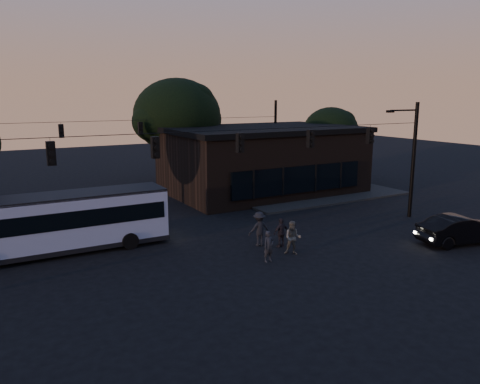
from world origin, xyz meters
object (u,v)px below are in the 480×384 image
bus (60,220)px  pedestrian_a (269,246)px  pedestrian_d (259,229)px  pedestrian_c (281,233)px  car (461,230)px  building (262,159)px  pedestrian_b (293,238)px

bus → pedestrian_a: size_ratio=7.02×
pedestrian_a → pedestrian_d: size_ratio=0.83×
bus → pedestrian_d: bearing=-22.8°
pedestrian_c → pedestrian_d: size_ratio=0.85×
pedestrian_d → car: bearing=158.7°
pedestrian_a → pedestrian_c: size_ratio=0.97×
pedestrian_c → pedestrian_d: 1.19m
car → building: bearing=19.0°
pedestrian_a → pedestrian_c: (1.80, 1.54, 0.02)m
building → pedestrian_d: size_ratio=8.31×
pedestrian_d → pedestrian_a: bearing=75.1°
bus → car: 21.15m
bus → pedestrian_b: (10.06, -6.12, -0.83)m
building → pedestrian_b: (-7.23, -14.24, -1.84)m
pedestrian_a → pedestrian_b: pedestrian_b is taller
pedestrian_b → pedestrian_c: size_ratio=1.10×
building → car: (1.71, -17.36, -1.93)m
building → pedestrian_d: building is taller
building → pedestrian_c: building is taller
building → bus: (-17.29, -8.12, -1.01)m
pedestrian_a → pedestrian_b: (1.65, 0.29, 0.10)m
bus → pedestrian_b: bearing=-30.6°
pedestrian_a → pedestrian_d: pedestrian_d is taller
pedestrian_c → car: bearing=152.2°
building → car: 17.55m
pedestrian_a → pedestrian_c: 2.37m
bus → pedestrian_b: size_ratio=6.22×
pedestrian_a → pedestrian_d: 2.53m
pedestrian_a → pedestrian_c: bearing=36.4°
pedestrian_c → building: bearing=-119.9°
building → car: bearing=-84.4°
pedestrian_b → bus: bearing=-172.6°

